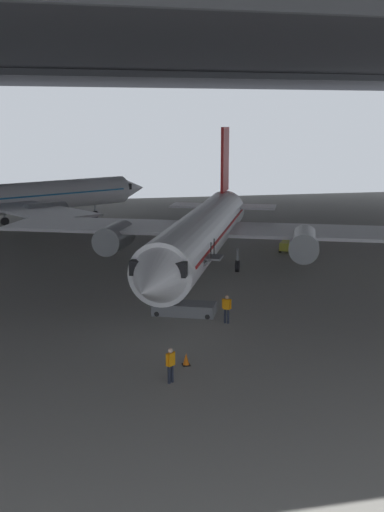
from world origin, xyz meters
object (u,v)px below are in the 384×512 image
boarding_stairs (185,303)px  traffic_cone_orange (186,359)px  crew_worker_near_nose (170,363)px  airplane_distant (27,197)px  crew_worker_by_stairs (227,307)px  baggage_tug (288,246)px  airplane_main (203,232)px

boarding_stairs → traffic_cone_orange: bearing=-102.0°
crew_worker_near_nose → airplane_distant: (-7.18, 45.65, 2.30)m
crew_worker_by_stairs → airplane_distant: bearing=107.3°
airplane_distant → boarding_stairs: bearing=-74.6°
crew_worker_near_nose → crew_worker_by_stairs: 8.83m
boarding_stairs → traffic_cone_orange: (-1.66, -7.82, -0.43)m
airplane_distant → traffic_cone_orange: 44.69m
crew_worker_near_nose → traffic_cone_orange: size_ratio=2.65×
baggage_tug → airplane_distant: bearing=139.2°
boarding_stairs → crew_worker_by_stairs: size_ratio=2.74×
airplane_main → boarding_stairs: airplane_main is taller
crew_worker_by_stairs → traffic_cone_orange: 6.74m
boarding_stairs → airplane_distant: airplane_distant is taller
traffic_cone_orange → baggage_tug: size_ratio=0.24×
crew_worker_near_nose → airplane_distant: 46.27m
airplane_main → airplane_distant: bearing=116.1°
boarding_stairs → airplane_distant: size_ratio=0.15×
airplane_distant → baggage_tug: airplane_distant is taller
crew_worker_by_stairs → crew_worker_near_nose: bearing=-122.0°
boarding_stairs → traffic_cone_orange: size_ratio=7.54×
airplane_distant → baggage_tug: size_ratio=11.73×
boarding_stairs → baggage_tug: (12.89, 16.30, -0.19)m
boarding_stairs → baggage_tug: bearing=51.7°
crew_worker_near_nose → crew_worker_by_stairs: bearing=58.0°
airplane_main → crew_worker_near_nose: (-6.04, -18.61, -2.43)m
crew_worker_near_nose → airplane_distant: bearing=98.9°
crew_worker_by_stairs → airplane_distant: (-11.86, 38.16, 2.27)m
airplane_main → crew_worker_by_stairs: size_ratio=19.77×
airplane_main → crew_worker_by_stairs: airplane_main is taller
airplane_main → boarding_stairs: (-3.29, -8.96, -2.61)m
boarding_stairs → baggage_tug: 20.78m
airplane_main → boarding_stairs: 9.89m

